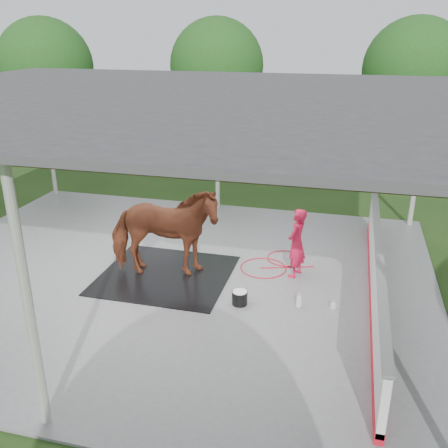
% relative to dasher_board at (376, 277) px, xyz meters
% --- Properties ---
extents(ground, '(100.00, 100.00, 0.00)m').
position_rel_dasher_board_xyz_m(ground, '(-4.60, 0.00, -0.59)').
color(ground, '#1E3814').
extents(concrete_slab, '(12.00, 10.00, 0.05)m').
position_rel_dasher_board_xyz_m(concrete_slab, '(-4.60, 0.00, -0.57)').
color(concrete_slab, slate).
rests_on(concrete_slab, ground).
extents(pavilion_structure, '(12.60, 10.60, 4.05)m').
position_rel_dasher_board_xyz_m(pavilion_structure, '(-4.60, -0.00, 3.37)').
color(pavilion_structure, beige).
rests_on(pavilion_structure, ground).
extents(dasher_board, '(0.16, 8.00, 1.15)m').
position_rel_dasher_board_xyz_m(dasher_board, '(0.00, 0.00, 0.00)').
color(dasher_board, red).
rests_on(dasher_board, concrete_slab).
extents(tree_belt, '(28.00, 28.00, 5.80)m').
position_rel_dasher_board_xyz_m(tree_belt, '(-4.30, 0.90, 3.20)').
color(tree_belt, '#382314').
rests_on(tree_belt, ground).
extents(rubber_mat, '(2.87, 2.70, 0.02)m').
position_rel_dasher_board_xyz_m(rubber_mat, '(-4.55, -0.03, -0.53)').
color(rubber_mat, black).
rests_on(rubber_mat, concrete_slab).
extents(horse, '(2.65, 1.62, 2.09)m').
position_rel_dasher_board_xyz_m(horse, '(-4.55, -0.03, 0.52)').
color(horse, brown).
rests_on(horse, rubber_mat).
extents(handler, '(0.53, 0.67, 1.60)m').
position_rel_dasher_board_xyz_m(handler, '(-1.70, 0.72, 0.26)').
color(handler, red).
rests_on(handler, concrete_slab).
extents(wash_bucket, '(0.32, 0.32, 0.29)m').
position_rel_dasher_board_xyz_m(wash_bucket, '(-2.64, -0.85, -0.39)').
color(wash_bucket, black).
rests_on(wash_bucket, concrete_slab).
extents(soap_bottle_a, '(0.12, 0.12, 0.32)m').
position_rel_dasher_board_xyz_m(soap_bottle_a, '(-1.46, -0.66, -0.38)').
color(soap_bottle_a, silver).
rests_on(soap_bottle_a, concrete_slab).
extents(soap_bottle_b, '(0.12, 0.12, 0.19)m').
position_rel_dasher_board_xyz_m(soap_bottle_b, '(-0.78, -0.56, -0.45)').
color(soap_bottle_b, '#338CD8').
rests_on(soap_bottle_b, concrete_slab).
extents(hose_coil, '(1.70, 1.65, 0.02)m').
position_rel_dasher_board_xyz_m(hose_coil, '(-2.28, 1.15, -0.53)').
color(hose_coil, red).
rests_on(hose_coil, concrete_slab).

